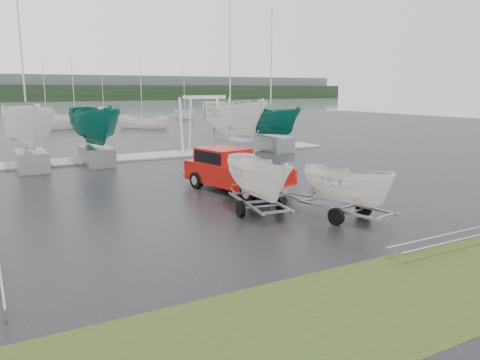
{
  "coord_description": "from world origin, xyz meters",
  "views": [
    {
      "loc": [
        -8.86,
        -17.86,
        4.6
      ],
      "look_at": [
        -0.4,
        -2.69,
        1.2
      ],
      "focal_mm": 35.0,
      "sensor_mm": 36.0,
      "label": 1
    }
  ],
  "objects_px": {
    "trailer_hitched": "(348,155)",
    "pickup_truck": "(232,169)",
    "trailer_parked": "(259,142)",
    "boat_hoist": "(205,116)"
  },
  "relations": [
    {
      "from": "pickup_truck",
      "to": "trailer_hitched",
      "type": "height_order",
      "value": "trailer_hitched"
    },
    {
      "from": "trailer_hitched",
      "to": "trailer_parked",
      "type": "distance_m",
      "value": 3.21
    },
    {
      "from": "trailer_hitched",
      "to": "boat_hoist",
      "type": "xyz_separation_m",
      "value": [
        3.14,
        18.61,
        0.33
      ]
    },
    {
      "from": "trailer_hitched",
      "to": "trailer_parked",
      "type": "xyz_separation_m",
      "value": [
        -2.25,
        2.26,
        0.33
      ]
    },
    {
      "from": "pickup_truck",
      "to": "trailer_hitched",
      "type": "xyz_separation_m",
      "value": [
        1.25,
        -6.23,
        1.35
      ]
    },
    {
      "from": "trailer_hitched",
      "to": "pickup_truck",
      "type": "bearing_deg",
      "value": 90.0
    },
    {
      "from": "trailer_parked",
      "to": "boat_hoist",
      "type": "height_order",
      "value": "trailer_parked"
    },
    {
      "from": "boat_hoist",
      "to": "trailer_hitched",
      "type": "bearing_deg",
      "value": -99.59
    },
    {
      "from": "trailer_parked",
      "to": "boat_hoist",
      "type": "distance_m",
      "value": 17.22
    },
    {
      "from": "pickup_truck",
      "to": "boat_hoist",
      "type": "height_order",
      "value": "boat_hoist"
    }
  ]
}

